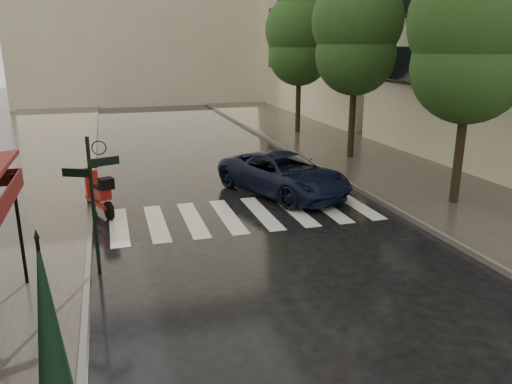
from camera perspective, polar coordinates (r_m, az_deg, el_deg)
ground at (r=9.17m, az=-9.66°, el=-16.11°), size 120.00×120.00×0.00m
sidewalk_near at (r=20.65m, az=-26.52°, el=1.10°), size 6.00×60.00×0.12m
sidewalk_far at (r=23.09m, az=12.33°, el=3.93°), size 5.50×60.00×0.12m
curb_near at (r=20.31m, az=-18.06°, el=1.85°), size 0.12×60.00×0.16m
curb_far at (r=21.90m, az=5.88°, el=3.59°), size 0.12×60.00×0.16m
crosswalk at (r=15.03m, az=-1.29°, el=-2.58°), size 7.85×3.20×0.01m
signpost at (r=11.16m, az=-18.16°, el=-0.37°), size 1.17×0.29×3.10m
tree_near at (r=16.41m, az=23.60°, el=16.59°), size 3.80×3.80×7.99m
tree_mid at (r=22.24m, az=11.45°, el=17.89°), size 3.80×3.80×8.34m
tree_far at (r=28.70m, az=5.02°, el=17.45°), size 3.80×3.80×8.16m
scooter at (r=15.62m, az=-17.42°, el=-0.31°), size 0.97×1.89×1.31m
parked_car at (r=16.99m, az=3.18°, el=2.09°), size 4.07×5.56×1.40m
parasol_front at (r=6.78m, az=-22.60°, el=-14.29°), size 0.49×0.49×2.71m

